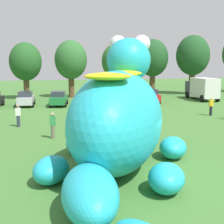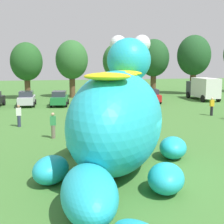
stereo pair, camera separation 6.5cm
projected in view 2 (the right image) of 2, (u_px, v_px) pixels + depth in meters
ground_plane at (153, 172)px, 13.92m from camera, size 160.00×160.00×0.00m
giant_inflatable_creature at (117, 119)px, 14.04m from camera, size 8.34×12.76×6.41m
car_silver at (27, 99)px, 35.44m from camera, size 2.10×4.18×1.72m
car_green at (60, 98)px, 35.66m from camera, size 2.41×4.31×1.72m
car_yellow at (93, 97)px, 37.06m from camera, size 2.14×4.20×1.72m
car_orange at (125, 97)px, 37.08m from camera, size 2.47×4.34×1.72m
car_red at (151, 96)px, 38.38m from camera, size 2.32×4.28×1.72m
box_truck at (203, 88)px, 41.33m from camera, size 2.72×6.53×2.95m
tree_centre_left at (26, 62)px, 42.14m from camera, size 4.34×4.34×7.70m
tree_centre at (72, 60)px, 43.84m from camera, size 4.57×4.57×8.11m
tree_centre_right at (117, 62)px, 45.99m from camera, size 4.41×4.41×7.83m
tree_mid_right at (154, 58)px, 48.80m from camera, size 4.86×4.86×8.62m
tree_right at (194, 56)px, 48.41m from camera, size 5.20×5.20×9.23m
spectator_near_inflatable at (19, 116)px, 23.84m from camera, size 0.38×0.26×1.71m
spectator_by_cars at (53, 126)px, 20.13m from camera, size 0.38×0.26×1.71m
spectator_wandering at (212, 107)px, 29.00m from camera, size 0.38×0.26×1.71m
spectator_far_side at (97, 136)px, 17.29m from camera, size 0.38×0.26×1.71m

